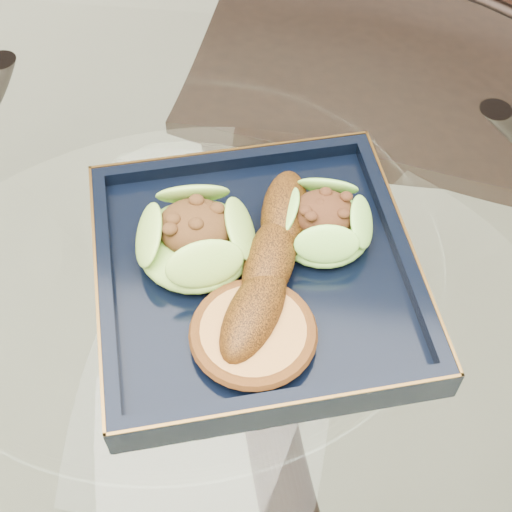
# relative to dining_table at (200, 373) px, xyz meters

# --- Properties ---
(dining_table) EXTENTS (1.13, 1.13, 0.77)m
(dining_table) POSITION_rel_dining_table_xyz_m (0.00, 0.00, 0.00)
(dining_table) COLOR white
(dining_table) RESTS_ON ground
(dining_chair) EXTENTS (0.48, 0.48, 1.06)m
(dining_chair) POSITION_rel_dining_table_xyz_m (0.16, 0.57, -0.01)
(dining_chair) COLOR black
(dining_chair) RESTS_ON ground
(navy_plate) EXTENTS (0.34, 0.34, 0.02)m
(navy_plate) POSITION_rel_dining_table_xyz_m (0.06, 0.01, 0.17)
(navy_plate) COLOR black
(navy_plate) RESTS_ON dining_table
(lettuce_wrap_left) EXTENTS (0.11, 0.11, 0.04)m
(lettuce_wrap_left) POSITION_rel_dining_table_xyz_m (0.01, 0.02, 0.20)
(lettuce_wrap_left) COLOR #5D942A
(lettuce_wrap_left) RESTS_ON navy_plate
(lettuce_wrap_right) EXTENTS (0.11, 0.11, 0.03)m
(lettuce_wrap_right) POSITION_rel_dining_table_xyz_m (0.11, 0.06, 0.20)
(lettuce_wrap_right) COLOR #5BA730
(lettuce_wrap_right) RESTS_ON navy_plate
(roasted_plantain) EXTENTS (0.06, 0.20, 0.04)m
(roasted_plantain) POSITION_rel_dining_table_xyz_m (0.07, 0.01, 0.20)
(roasted_plantain) COLOR #562D09
(roasted_plantain) RESTS_ON navy_plate
(crumb_patty) EXTENTS (0.12, 0.12, 0.02)m
(crumb_patty) POSITION_rel_dining_table_xyz_m (0.07, -0.06, 0.19)
(crumb_patty) COLOR #AF713A
(crumb_patty) RESTS_ON navy_plate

